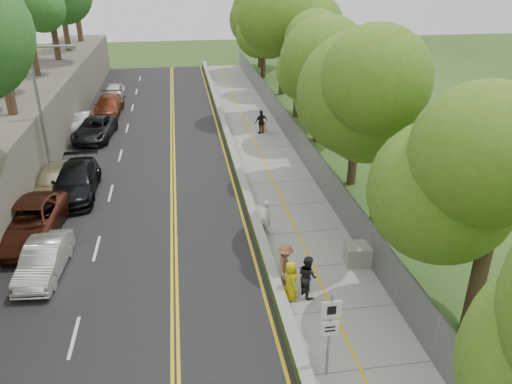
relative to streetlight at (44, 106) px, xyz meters
name	(u,v)px	position (x,y,z in m)	size (l,w,h in m)	color
ground	(276,318)	(10.46, -14.00, -4.64)	(140.00, 140.00, 0.00)	#33511E
road	(146,171)	(5.06, 1.00, -4.62)	(11.20, 66.00, 0.04)	black
sidewalk	(271,164)	(13.01, 1.00, -4.61)	(4.20, 66.00, 0.05)	gray
jersey_barrier	(235,162)	(10.71, 1.00, -4.34)	(0.42, 66.00, 0.60)	#7AC728
rock_embankment	(1,148)	(-3.04, 1.00, -2.64)	(5.00, 66.00, 4.00)	#595147
chainlink_fence	(303,148)	(15.11, 1.00, -3.64)	(0.04, 66.00, 2.00)	slate
trees_fenceside	(345,52)	(17.46, 1.00, 2.36)	(7.00, 66.00, 14.00)	#548020
streetlight	(44,106)	(0.00, 0.00, 0.00)	(2.52, 0.22, 8.00)	gray
signpost	(330,327)	(11.51, -17.02, -2.68)	(0.62, 0.09, 3.10)	gray
construction_barrel	(263,126)	(13.57, 7.48, -4.14)	(0.55, 0.55, 0.91)	#FB5F02
concrete_block	(361,254)	(14.76, -11.00, -4.15)	(1.32, 0.99, 0.88)	slate
car_1	(44,260)	(1.46, -9.78, -3.91)	(1.46, 4.19, 1.38)	silver
car_2	(29,222)	(0.10, -6.46, -3.79)	(2.70, 5.85, 1.63)	#582618
car_3	(76,181)	(1.46, -1.95, -3.78)	(2.30, 5.65, 1.64)	black
car_4	(54,181)	(0.25, -1.67, -3.80)	(1.89, 4.70, 1.60)	#BFB78B
car_5	(81,122)	(-0.14, 10.04, -3.93)	(1.42, 4.08, 1.34)	#ACAEB3
car_6	(95,129)	(1.18, 7.86, -3.86)	(2.47, 5.35, 1.49)	black
car_7	(108,105)	(1.46, 14.24, -3.84)	(2.13, 5.24, 1.52)	brown
car_8	(114,92)	(1.46, 18.96, -3.87)	(1.72, 4.28, 1.46)	silver
painter_0	(291,281)	(11.21, -13.00, -3.77)	(0.80, 0.52, 1.64)	gold
painter_1	(268,218)	(11.21, -7.94, -3.70)	(0.65, 0.43, 1.79)	silver
painter_2	(308,276)	(11.91, -12.87, -3.72)	(0.85, 0.66, 1.75)	black
painter_3	(285,265)	(11.21, -12.01, -3.69)	(1.17, 0.67, 1.80)	brown
person_far	(261,122)	(13.42, 7.13, -3.69)	(1.05, 0.44, 1.79)	black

